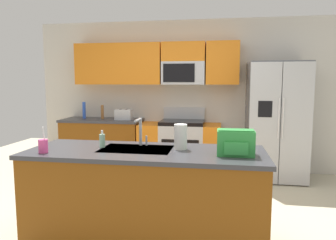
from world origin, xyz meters
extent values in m
plane|color=beige|center=(0.00, 0.00, 0.00)|extent=(9.00, 9.00, 0.00)
cube|color=beige|center=(0.00, 2.15, 1.30)|extent=(5.20, 0.10, 2.60)
cube|color=orange|center=(-1.50, 1.94, 1.85)|extent=(0.70, 0.32, 0.70)
cube|color=orange|center=(-0.75, 1.94, 1.85)|extent=(0.81, 0.32, 0.70)
cube|color=orange|center=(0.68, 1.94, 1.85)|extent=(0.53, 0.32, 0.70)
cube|color=#B7BABF|center=(0.04, 1.94, 1.69)|extent=(0.72, 0.32, 0.38)
cube|color=black|center=(-0.02, 1.78, 1.69)|extent=(0.52, 0.01, 0.30)
cube|color=orange|center=(0.04, 1.94, 2.04)|extent=(0.72, 0.32, 0.32)
cube|color=brown|center=(-1.38, 1.80, 0.43)|extent=(1.35, 0.60, 0.86)
cube|color=#38383D|center=(-1.38, 1.80, 0.88)|extent=(1.38, 0.63, 0.04)
cube|color=#B7BABF|center=(0.04, 1.80, 0.42)|extent=(0.72, 0.60, 0.84)
cube|color=black|center=(0.04, 1.50, 0.45)|extent=(0.60, 0.01, 0.36)
cube|color=black|center=(0.04, 1.80, 0.87)|extent=(0.72, 0.60, 0.06)
cube|color=#B7BABF|center=(0.04, 2.07, 1.00)|extent=(0.72, 0.06, 0.20)
cube|color=orange|center=(-0.50, 1.80, 0.42)|extent=(0.36, 0.60, 0.84)
cube|color=orange|center=(0.54, 1.80, 0.42)|extent=(0.28, 0.60, 0.84)
cube|color=#4C4F54|center=(1.53, 1.75, 0.93)|extent=(0.90, 0.70, 1.85)
cube|color=#B7BABF|center=(1.31, 1.38, 0.93)|extent=(0.44, 0.04, 1.81)
cube|color=#B7BABF|center=(1.76, 1.38, 0.93)|extent=(0.44, 0.04, 1.81)
cylinder|color=silver|center=(1.50, 1.35, 1.02)|extent=(0.02, 0.02, 0.60)
cylinder|color=silver|center=(1.56, 1.35, 1.02)|extent=(0.02, 0.02, 0.60)
cube|color=black|center=(1.31, 1.36, 1.15)|extent=(0.20, 0.00, 0.24)
cube|color=brown|center=(-0.04, -0.57, 0.43)|extent=(2.20, 0.79, 0.86)
cube|color=#38383D|center=(-0.04, -0.57, 0.88)|extent=(2.24, 0.83, 0.04)
cube|color=#B7BABF|center=(-0.14, -0.52, 0.89)|extent=(0.68, 0.44, 0.03)
cube|color=#B7BABF|center=(-0.97, 1.75, 0.99)|extent=(0.28, 0.16, 0.18)
cube|color=black|center=(-1.02, 1.75, 1.08)|extent=(0.03, 0.11, 0.01)
cube|color=black|center=(-0.92, 1.75, 1.08)|extent=(0.03, 0.11, 0.01)
cylinder|color=brown|center=(-1.37, 1.80, 1.02)|extent=(0.05, 0.05, 0.24)
cylinder|color=blue|center=(-1.72, 1.84, 1.05)|extent=(0.06, 0.06, 0.29)
cylinder|color=#B7BABF|center=(-0.14, -0.35, 1.04)|extent=(0.03, 0.03, 0.28)
cylinder|color=#B7BABF|center=(-0.14, -0.45, 1.17)|extent=(0.02, 0.20, 0.02)
cylinder|color=#B7BABF|center=(-0.08, -0.35, 0.95)|extent=(0.02, 0.02, 0.10)
cylinder|color=#EA4C93|center=(-0.93, -0.82, 0.96)|extent=(0.08, 0.08, 0.12)
cylinder|color=white|center=(-0.92, -0.82, 1.07)|extent=(0.01, 0.03, 0.14)
cylinder|color=#A5D8B2|center=(-0.49, -0.50, 0.97)|extent=(0.06, 0.06, 0.13)
cylinder|color=white|center=(-0.49, -0.50, 1.05)|extent=(0.02, 0.02, 0.04)
cylinder|color=white|center=(0.28, -0.46, 1.02)|extent=(0.12, 0.12, 0.24)
cube|color=green|center=(0.79, -0.63, 1.01)|extent=(0.32, 0.20, 0.22)
cube|color=#2B8238|center=(0.79, -0.65, 1.11)|extent=(0.30, 0.14, 0.03)
cube|color=green|center=(0.79, -0.73, 0.98)|extent=(0.20, 0.03, 0.11)
camera|label=1|loc=(0.64, -3.40, 1.53)|focal=33.70mm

